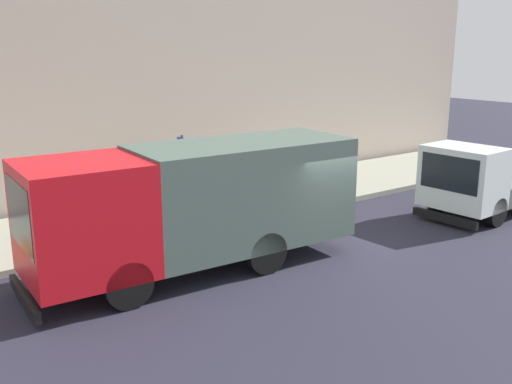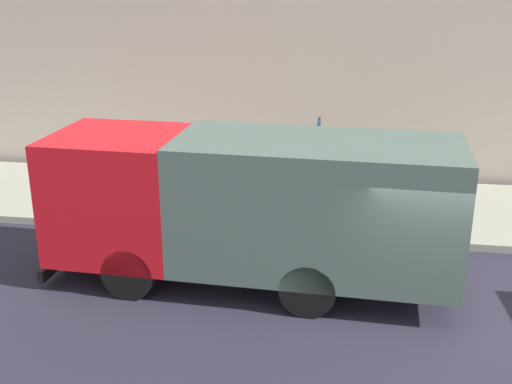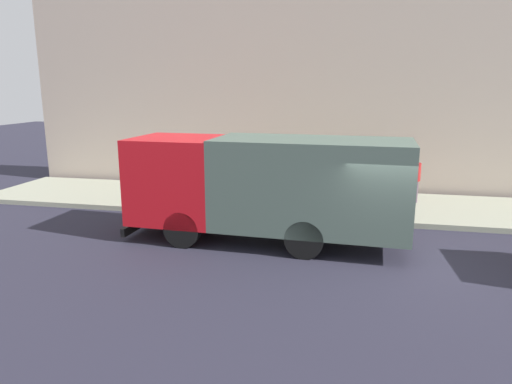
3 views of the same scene
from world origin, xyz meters
name	(u,v)px [view 1 (image 1 of 3)]	position (x,y,z in m)	size (l,w,h in m)	color
ground	(330,251)	(0.00, 0.00, 0.00)	(80.00, 80.00, 0.00)	#272534
sidewalk	(221,204)	(5.14, 0.00, 0.09)	(4.28, 30.00, 0.17)	#9B9D88
building_facade	(177,28)	(7.78, 0.00, 5.63)	(0.50, 30.00, 11.27)	#BEAB9A
large_utility_truck	(196,201)	(0.86, 3.39, 1.66)	(2.64, 7.81, 2.92)	red
small_flatbed_truck	(480,182)	(-0.28, -5.90, 1.03)	(2.46, 4.95, 2.24)	white
pedestrian_walking	(130,203)	(3.60, 3.80, 1.08)	(0.50, 0.50, 1.72)	black
pedestrian_standing	(161,174)	(6.45, 1.47, 1.04)	(0.41, 0.41, 1.64)	black
pedestrian_third	(237,168)	(5.78, -1.07, 1.05)	(0.55, 0.55, 1.67)	#4E3E4B
street_sign_post	(183,174)	(3.47, 2.28, 1.70)	(0.44, 0.08, 2.58)	#4C5156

